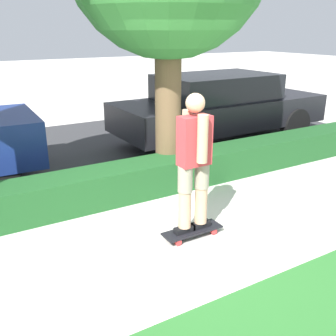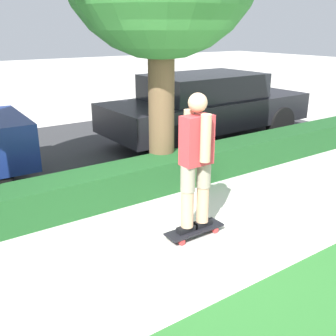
{
  "view_description": "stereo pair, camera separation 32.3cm",
  "coord_description": "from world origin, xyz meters",
  "views": [
    {
      "loc": [
        -2.33,
        -3.39,
        2.4
      ],
      "look_at": [
        0.03,
        0.6,
        0.75
      ],
      "focal_mm": 42.0,
      "sensor_mm": 36.0,
      "label": 1
    },
    {
      "loc": [
        -2.6,
        -3.21,
        2.4
      ],
      "look_at": [
        0.03,
        0.6,
        0.75
      ],
      "focal_mm": 42.0,
      "sensor_mm": 36.0,
      "label": 2
    }
  ],
  "objects": [
    {
      "name": "ground_plane",
      "position": [
        0.0,
        0.0,
        0.0
      ],
      "size": [
        60.0,
        60.0,
        0.0
      ],
      "primitive_type": "plane",
      "color": "beige"
    },
    {
      "name": "skateboard",
      "position": [
        0.08,
        0.1,
        0.08
      ],
      "size": [
        0.76,
        0.24,
        0.1
      ],
      "color": "black",
      "rests_on": "ground_plane"
    },
    {
      "name": "street_asphalt",
      "position": [
        0.0,
        4.2,
        0.0
      ],
      "size": [
        13.07,
        5.0,
        0.01
      ],
      "color": "#38383A",
      "rests_on": "ground_plane"
    },
    {
      "name": "parked_car_middle",
      "position": [
        3.0,
        3.39,
        0.79
      ],
      "size": [
        4.79,
        1.87,
        1.48
      ],
      "rotation": [
        0.0,
        0.0,
        0.02
      ],
      "color": "black",
      "rests_on": "ground_plane"
    },
    {
      "name": "hedge_row",
      "position": [
        0.0,
        1.6,
        0.25
      ],
      "size": [
        13.07,
        0.6,
        0.5
      ],
      "color": "#1E5123",
      "rests_on": "ground_plane"
    },
    {
      "name": "skater_person",
      "position": [
        0.08,
        0.1,
        0.98
      ],
      "size": [
        0.49,
        0.42,
        1.65
      ],
      "color": "black",
      "rests_on": "skateboard"
    }
  ]
}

